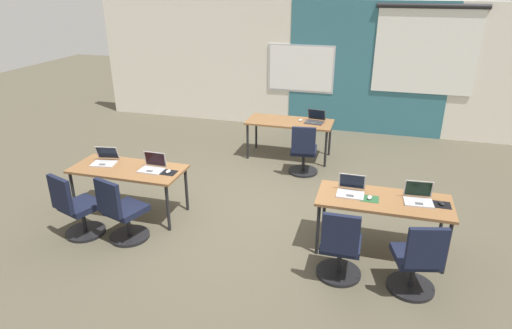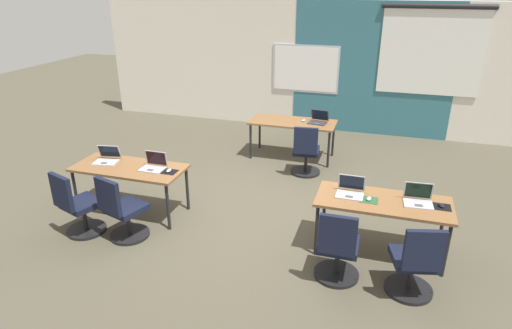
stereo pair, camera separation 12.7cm
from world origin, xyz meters
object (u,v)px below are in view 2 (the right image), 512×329
object	(u,v)px
mouse_near_left_inner	(169,170)
chair_near_left_end	(78,209)
chair_near_right_inner	(338,251)
chair_near_left_inner	(123,213)
laptop_near_right_end	(418,199)
mouse_near_right_inner	(369,199)
desk_near_right	(383,205)
laptop_near_left_end	(107,158)
mouse_far_right	(304,120)
chair_far_right	(306,154)
laptop_far_right	(318,120)
desk_far_center	(293,124)
laptop_near_left_inner	(154,165)
mouse_near_right_end	(441,205)
laptop_near_right_inner	(350,191)
desk_near_left	(130,170)
chair_near_right_end	(415,266)

from	to	relation	value
mouse_near_left_inner	chair_near_left_end	bearing A→B (deg)	-142.44
chair_near_right_inner	chair_near_left_inner	bearing A→B (deg)	-1.23
laptop_near_right_end	mouse_near_right_inner	bearing A→B (deg)	-174.74
desk_near_right	laptop_near_left_end	size ratio (longest dim) A/B	4.21
mouse_far_right	chair_near_right_inner	bearing A→B (deg)	-72.58
chair_far_right	mouse_near_right_inner	bearing A→B (deg)	112.85
chair_far_right	chair_near_right_inner	bearing A→B (deg)	101.92
laptop_near_left_end	laptop_near_right_end	xyz separation A→B (m)	(4.30, -0.02, 0.00)
chair_near_left_inner	laptop_near_right_end	size ratio (longest dim) A/B	2.63
desk_near_right	chair_near_left_inner	xyz separation A→B (m)	(-3.21, -0.68, -0.28)
chair_near_left_end	laptop_far_right	world-z (taller)	laptop_far_right
chair_near_left_end	mouse_near_right_inner	world-z (taller)	chair_near_left_end
desk_far_center	laptop_far_right	world-z (taller)	laptop_far_right
laptop_near_left_inner	chair_near_right_inner	size ratio (longest dim) A/B	0.36
desk_near_right	chair_near_left_end	size ratio (longest dim) A/B	1.74
chair_near_left_inner	laptop_near_left_end	xyz separation A→B (m)	(-0.69, 0.75, 0.39)
chair_near_left_inner	laptop_near_right_end	distance (m)	3.70
chair_near_right_inner	mouse_near_right_end	distance (m)	1.37
chair_near_left_inner	mouse_near_right_end	bearing A→B (deg)	-152.14
desk_near_right	mouse_far_right	size ratio (longest dim) A/B	14.20
chair_near_right_inner	mouse_near_right_inner	bearing A→B (deg)	-111.30
chair_near_right_inner	mouse_near_right_end	world-z (taller)	chair_near_right_inner
chair_near_left_end	mouse_near_right_inner	xyz separation A→B (m)	(3.67, 0.70, 0.36)
chair_near_left_inner	mouse_near_right_inner	xyz separation A→B (m)	(3.04, 0.63, 0.36)
desk_near_right	desk_far_center	world-z (taller)	same
mouse_near_left_inner	laptop_near_right_inner	size ratio (longest dim) A/B	0.30
desk_far_center	laptop_near_right_end	xyz separation A→B (m)	(2.14, -2.75, 0.11)
laptop_near_right_end	mouse_near_right_end	distance (m)	0.26
mouse_near_right_end	laptop_far_right	size ratio (longest dim) A/B	0.31
mouse_far_right	mouse_near_right_inner	bearing A→B (deg)	-64.53
desk_near_left	chair_near_left_inner	size ratio (longest dim) A/B	1.74
chair_near_right_end	mouse_far_right	world-z (taller)	chair_near_right_end
chair_near_right_inner	mouse_far_right	bearing A→B (deg)	-72.91
desk_far_center	chair_far_right	xyz separation A→B (m)	(0.41, -0.73, -0.28)
desk_near_right	laptop_near_left_inner	size ratio (longest dim) A/B	4.81
desk_near_left	mouse_near_left_inner	size ratio (longest dim) A/B	15.76
chair_near_right_inner	laptop_far_right	xyz separation A→B (m)	(-0.85, 3.58, 0.39)
laptop_near_right_end	mouse_far_right	xyz separation A→B (m)	(-1.95, 2.81, -0.03)
laptop_near_right_inner	laptop_near_right_end	world-z (taller)	laptop_near_right_end
desk_near_left	chair_far_right	distance (m)	3.00
laptop_near_right_end	laptop_far_right	size ratio (longest dim) A/B	0.95
mouse_near_right_inner	mouse_near_right_end	xyz separation A→B (m)	(0.82, 0.08, 0.00)
chair_near_left_end	laptop_near_left_end	bearing A→B (deg)	-66.35
desk_near_right	chair_near_left_inner	bearing A→B (deg)	-168.08
mouse_near_left_inner	laptop_far_right	world-z (taller)	laptop_far_right
laptop_near_right_inner	mouse_far_right	bearing A→B (deg)	112.82
mouse_near_right_end	chair_far_right	size ratio (longest dim) A/B	0.12
desk_far_center	laptop_far_right	size ratio (longest dim) A/B	4.36
laptop_near_right_end	chair_far_right	xyz separation A→B (m)	(-1.73, 2.02, -0.39)
mouse_near_right_inner	chair_near_right_end	xyz separation A→B (m)	(0.55, -0.71, -0.36)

